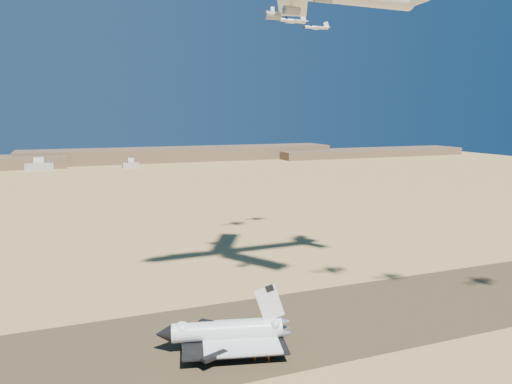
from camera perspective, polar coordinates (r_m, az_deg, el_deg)
name	(u,v)px	position (r m, az deg, el deg)	size (l,w,h in m)	color
ground	(221,338)	(147.26, -4.04, -16.34)	(1200.00, 1200.00, 0.00)	tan
runway	(221,338)	(147.25, -4.04, -16.33)	(600.00, 50.00, 0.06)	brown
ridgeline	(145,157)	(665.11, -12.59, 3.92)	(960.00, 90.00, 18.00)	brown
hangars	(35,167)	(608.78, -23.92, 2.66)	(200.50, 29.50, 30.00)	#A9A496
shuttle	(226,333)	(139.11, -3.46, -15.75)	(36.05, 27.57, 17.68)	white
crew_a	(255,358)	(134.52, -0.13, -18.46)	(0.63, 0.41, 1.72)	orange
crew_b	(265,354)	(136.93, 1.07, -17.98)	(0.76, 0.44, 1.56)	orange
crew_c	(269,359)	(134.23, 1.48, -18.51)	(1.04, 0.53, 1.78)	orange
chase_jet_d	(292,21)	(222.72, 4.11, 18.96)	(15.88, 8.74, 3.96)	white
chase_jet_e	(316,27)	(237.17, 6.85, 18.18)	(14.21, 7.69, 3.54)	white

